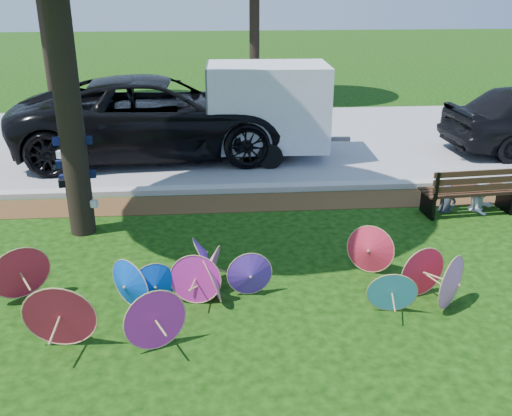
{
  "coord_description": "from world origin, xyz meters",
  "views": [
    {
      "loc": [
        -0.15,
        -6.26,
        4.26
      ],
      "look_at": [
        0.5,
        2.0,
        0.9
      ],
      "focal_mm": 40.0,
      "sensor_mm": 36.0,
      "label": 1
    }
  ],
  "objects_px": {
    "black_van": "(159,117)",
    "park_bench": "(467,189)",
    "person_right": "(485,181)",
    "cargo_trailer": "(268,106)",
    "person_left": "(449,185)",
    "parasol_pile": "(220,282)"
  },
  "relations": [
    {
      "from": "park_bench",
      "to": "parasol_pile",
      "type": "bearing_deg",
      "value": -152.28
    },
    {
      "from": "cargo_trailer",
      "to": "black_van",
      "type": "bearing_deg",
      "value": 172.41
    },
    {
      "from": "parasol_pile",
      "to": "cargo_trailer",
      "type": "height_order",
      "value": "cargo_trailer"
    },
    {
      "from": "cargo_trailer",
      "to": "parasol_pile",
      "type": "bearing_deg",
      "value": -99.03
    },
    {
      "from": "parasol_pile",
      "to": "park_bench",
      "type": "height_order",
      "value": "park_bench"
    },
    {
      "from": "parasol_pile",
      "to": "cargo_trailer",
      "type": "bearing_deg",
      "value": 79.15
    },
    {
      "from": "cargo_trailer",
      "to": "person_left",
      "type": "relative_size",
      "value": 2.66
    },
    {
      "from": "cargo_trailer",
      "to": "park_bench",
      "type": "height_order",
      "value": "cargo_trailer"
    },
    {
      "from": "black_van",
      "to": "park_bench",
      "type": "bearing_deg",
      "value": -129.16
    },
    {
      "from": "cargo_trailer",
      "to": "person_left",
      "type": "height_order",
      "value": "cargo_trailer"
    },
    {
      "from": "black_van",
      "to": "person_left",
      "type": "relative_size",
      "value": 6.54
    },
    {
      "from": "parasol_pile",
      "to": "person_left",
      "type": "height_order",
      "value": "person_left"
    },
    {
      "from": "black_van",
      "to": "cargo_trailer",
      "type": "bearing_deg",
      "value": -103.19
    },
    {
      "from": "black_van",
      "to": "person_right",
      "type": "height_order",
      "value": "black_van"
    },
    {
      "from": "park_bench",
      "to": "person_right",
      "type": "xyz_separation_m",
      "value": [
        0.35,
        0.05,
        0.15
      ]
    },
    {
      "from": "person_right",
      "to": "person_left",
      "type": "bearing_deg",
      "value": 156.16
    },
    {
      "from": "park_bench",
      "to": "person_right",
      "type": "relative_size",
      "value": 1.45
    },
    {
      "from": "black_van",
      "to": "cargo_trailer",
      "type": "xyz_separation_m",
      "value": [
        2.71,
        -0.45,
        0.32
      ]
    },
    {
      "from": "cargo_trailer",
      "to": "person_right",
      "type": "relative_size",
      "value": 2.33
    },
    {
      "from": "person_left",
      "to": "parasol_pile",
      "type": "bearing_deg",
      "value": -157.07
    },
    {
      "from": "black_van",
      "to": "person_right",
      "type": "xyz_separation_m",
      "value": [
        6.54,
        -4.35,
        -0.37
      ]
    },
    {
      "from": "black_van",
      "to": "park_bench",
      "type": "relative_size",
      "value": 3.95
    }
  ]
}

